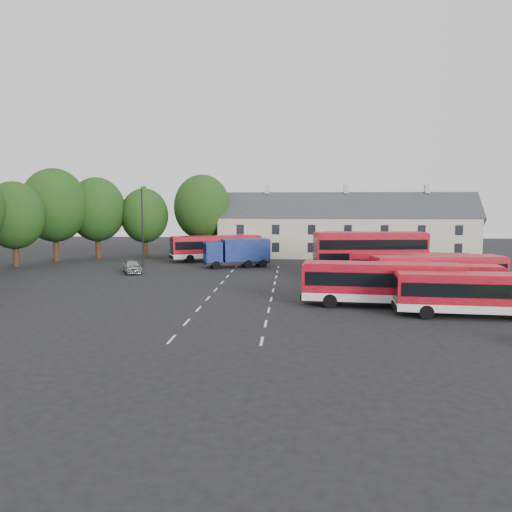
# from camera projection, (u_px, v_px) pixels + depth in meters

# --- Properties ---
(ground) EXTENTS (140.00, 140.00, 0.00)m
(ground) POSITION_uv_depth(u_px,v_px,m) (212.00, 294.00, 41.37)
(ground) COLOR black
(ground) RESTS_ON ground
(lane_markings) EXTENTS (5.15, 33.80, 0.01)m
(lane_markings) POSITION_uv_depth(u_px,v_px,m) (244.00, 290.00, 43.18)
(lane_markings) COLOR beige
(lane_markings) RESTS_ON ground
(treeline) EXTENTS (29.92, 32.59, 12.01)m
(treeline) POSITION_uv_depth(u_px,v_px,m) (70.00, 210.00, 61.38)
(treeline) COLOR black
(treeline) RESTS_ON ground
(terrace_houses) EXTENTS (35.70, 7.13, 10.06)m
(terrace_houses) POSITION_uv_depth(u_px,v_px,m) (345.00, 229.00, 69.71)
(terrace_houses) COLOR beige
(terrace_houses) RESTS_ON ground
(bus_row_a) EXTENTS (10.48, 3.17, 2.92)m
(bus_row_a) POSITION_uv_depth(u_px,v_px,m) (477.00, 291.00, 32.60)
(bus_row_a) COLOR silver
(bus_row_a) RESTS_ON ground
(bus_row_b) EXTENTS (11.46, 3.59, 3.19)m
(bus_row_b) POSITION_uv_depth(u_px,v_px,m) (381.00, 280.00, 36.08)
(bus_row_b) COLOR silver
(bus_row_b) RESTS_ON ground
(bus_row_c) EXTENTS (9.95, 3.12, 2.77)m
(bus_row_c) POSITION_uv_depth(u_px,v_px,m) (435.00, 279.00, 38.72)
(bus_row_c) COLOR silver
(bus_row_c) RESTS_ON ground
(bus_row_d) EXTENTS (11.35, 4.39, 3.13)m
(bus_row_d) POSITION_uv_depth(u_px,v_px,m) (438.00, 271.00, 41.49)
(bus_row_d) COLOR silver
(bus_row_d) RESTS_ON ground
(bus_row_e) EXTENTS (10.93, 3.78, 3.03)m
(bus_row_e) POSITION_uv_depth(u_px,v_px,m) (410.00, 266.00, 44.94)
(bus_row_e) COLOR silver
(bus_row_e) RESTS_ON ground
(bus_dd_south) EXTENTS (11.45, 3.92, 4.60)m
(bus_dd_south) POSITION_uv_depth(u_px,v_px,m) (370.00, 252.00, 50.27)
(bus_dd_south) COLOR silver
(bus_dd_south) RESTS_ON ground
(bus_dd_north) EXTENTS (10.94, 3.97, 4.39)m
(bus_dd_north) POSITION_uv_depth(u_px,v_px,m) (374.00, 250.00, 54.02)
(bus_dd_north) COLOR silver
(bus_dd_north) RESTS_ON ground
(bus_north) EXTENTS (11.75, 7.10, 3.30)m
(bus_north) POSITION_uv_depth(u_px,v_px,m) (216.00, 246.00, 65.06)
(bus_north) COLOR silver
(bus_north) RESTS_ON ground
(box_truck) EXTENTS (7.94, 4.83, 3.32)m
(box_truck) POSITION_uv_depth(u_px,v_px,m) (238.00, 251.00, 58.49)
(box_truck) COLOR black
(box_truck) RESTS_ON ground
(silver_car) EXTENTS (3.32, 4.59, 1.45)m
(silver_car) POSITION_uv_depth(u_px,v_px,m) (132.00, 266.00, 53.75)
(silver_car) COLOR #9EA0A5
(silver_car) RESTS_ON ground
(lamppost) EXTENTS (0.65, 0.41, 9.45)m
(lamppost) POSITION_uv_depth(u_px,v_px,m) (143.00, 224.00, 58.54)
(lamppost) COLOR black
(lamppost) RESTS_ON ground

